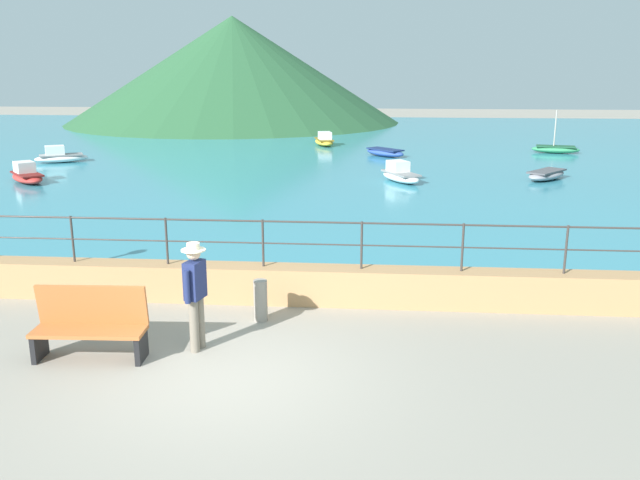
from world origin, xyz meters
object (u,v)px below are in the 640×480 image
object	(u,v)px
boat_1	(324,141)
boat_3	(556,149)
boat_4	(27,175)
boat_7	(385,152)
boat_6	(546,175)
person_walking	(195,291)
bollard	(261,300)
boat_0	(60,156)
boat_5	(400,174)
bench_main	(91,323)

from	to	relation	value
boat_1	boat_3	bearing A→B (deg)	-10.72
boat_4	boat_7	size ratio (longest dim) A/B	1.02
boat_7	boat_6	bearing A→B (deg)	-45.53
person_walking	bollard	xyz separation A→B (m)	(0.79, 1.30, -0.60)
person_walking	boat_0	world-z (taller)	person_walking
boat_7	person_walking	bearing A→B (deg)	-98.04
bollard	boat_0	world-z (taller)	boat_0
boat_0	boat_4	distance (m)	5.31
person_walking	bollard	size ratio (longest dim) A/B	2.34
bollard	boat_0	xyz separation A→B (m)	(-12.26, 18.17, -0.05)
bollard	boat_5	world-z (taller)	boat_5
bench_main	boat_7	world-z (taller)	bench_main
bench_main	boat_6	distance (m)	20.12
boat_1	boat_4	bearing A→B (deg)	-129.18
boat_1	boat_5	xyz separation A→B (m)	(3.75, -11.25, 0.00)
person_walking	boat_3	distance (m)	27.30
boat_4	boat_7	bearing A→B (deg)	32.03
boat_4	person_walking	bearing A→B (deg)	-54.15
person_walking	boat_5	bearing A→B (deg)	76.67
person_walking	boat_7	xyz separation A→B (m)	(3.21, 22.74, -0.72)
bench_main	person_walking	world-z (taller)	person_walking
boat_6	boat_4	bearing A→B (deg)	-173.53
boat_6	boat_7	bearing A→B (deg)	134.47
boat_6	boat_5	bearing A→B (deg)	-171.10
person_walking	bollard	world-z (taller)	person_walking
boat_3	boat_6	bearing A→B (deg)	-106.33
boat_6	boat_0	bearing A→B (deg)	171.91
boat_3	boat_6	size ratio (longest dim) A/B	1.04
boat_1	boat_5	size ratio (longest dim) A/B	1.00
bench_main	boat_5	size ratio (longest dim) A/B	0.70
person_walking	boat_4	bearing A→B (deg)	125.85
bench_main	boat_6	xyz separation A→B (m)	(10.88, 16.92, -0.30)
boat_3	boat_4	xyz separation A→B (m)	(-22.04, -10.37, 0.06)
bench_main	boat_0	size ratio (longest dim) A/B	0.70
boat_5	boat_3	bearing A→B (deg)	48.36
person_walking	boat_7	distance (m)	22.98
boat_5	boat_6	distance (m)	5.70
boat_4	boat_5	size ratio (longest dim) A/B	0.94
boat_0	boat_5	distance (m)	15.65
boat_0	boat_5	xyz separation A→B (m)	(15.18, -3.84, 0.00)
boat_4	boat_5	distance (m)	14.08
bollard	boat_5	bearing A→B (deg)	78.50
bench_main	boat_7	size ratio (longest dim) A/B	0.76
person_walking	boat_1	world-z (taller)	person_walking
boat_0	boat_1	distance (m)	13.61
bench_main	boat_1	xyz separation A→B (m)	(1.49, 27.28, -0.23)
boat_1	boat_6	bearing A→B (deg)	-47.83
boat_4	boat_7	world-z (taller)	boat_4
boat_5	boat_4	bearing A→B (deg)	-174.51
bollard	boat_4	distance (m)	17.08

